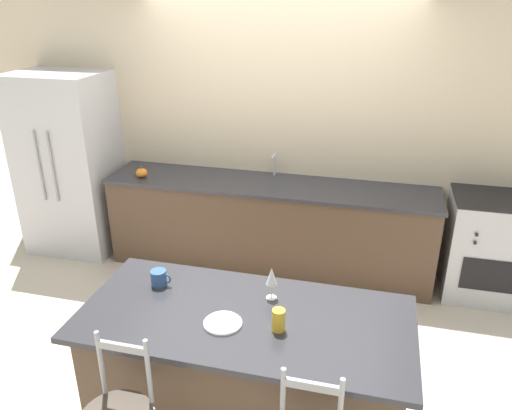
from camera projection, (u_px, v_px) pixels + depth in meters
The scene contains 12 objects.
ground_plane at pixel (260, 285), 4.69m from camera, with size 18.00×18.00×0.00m, color beige.
wall_back at pixel (277, 126), 4.78m from camera, with size 6.00×0.07×2.70m.
back_counter at pixel (269, 225), 4.85m from camera, with size 3.12×0.68×0.89m.
sink_faucet at pixel (274, 162), 4.80m from camera, with size 0.02×0.13×0.22m.
kitchen_island at pixel (245, 380), 2.91m from camera, with size 1.83×0.86×0.92m.
refrigerator at pixel (70, 164), 5.09m from camera, with size 0.89×0.73×1.84m.
oven_range at pixel (493, 247), 4.39m from camera, with size 0.79×0.62×0.94m.
dinner_plate at pixel (223, 323), 2.66m from camera, with size 0.21×0.21×0.02m.
wine_glass at pixel (272, 277), 2.83m from camera, with size 0.07×0.07×0.20m.
coffee_mug at pixel (159, 278), 3.00m from camera, with size 0.13×0.10×0.10m.
tumbler_cup at pixel (279, 320), 2.59m from camera, with size 0.07×0.07×0.12m.
pumpkin_decoration at pixel (142, 173), 4.79m from camera, with size 0.11×0.11×0.11m.
Camera 1 is at (0.95, -3.89, 2.56)m, focal length 35.00 mm.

